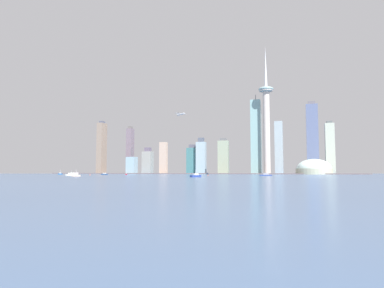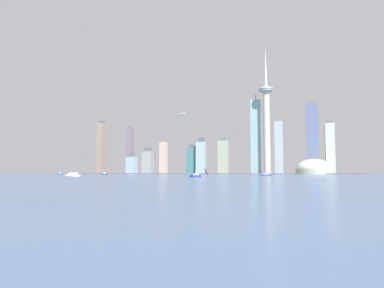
{
  "view_description": "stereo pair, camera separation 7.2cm",
  "coord_description": "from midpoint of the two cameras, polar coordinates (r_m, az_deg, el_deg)",
  "views": [
    {
      "loc": [
        255.14,
        -294.02,
        6.47
      ],
      "look_at": [
        -2.65,
        508.83,
        73.7
      ],
      "focal_mm": 32.11,
      "sensor_mm": 36.0,
      "label": 1
    },
    {
      "loc": [
        255.21,
        -293.99,
        6.47
      ],
      "look_at": [
        -2.65,
        508.83,
        73.7
      ],
      "focal_mm": 32.11,
      "sensor_mm": 36.0,
      "label": 2
    }
  ],
  "objects": [
    {
      "name": "ground_plane",
      "position": [
        389.35,
        -23.24,
        -5.14
      ],
      "size": [
        6000.0,
        6000.0,
        0.0
      ],
      "primitive_type": "plane",
      "color": "#455F84"
    },
    {
      "name": "waterfront_pier",
      "position": [
        838.78,
        0.1,
        -4.93
      ],
      "size": [
        778.12,
        61.54,
        2.08
      ],
      "primitive_type": "cube",
      "color": "#64585C",
      "rests_on": "ground"
    },
    {
      "name": "observation_tower",
      "position": [
        818.24,
        12.25,
        4.63
      ],
      "size": [
        34.78,
        34.78,
        300.9
      ],
      "color": "beige",
      "rests_on": "ground"
    },
    {
      "name": "stadium_dome",
      "position": [
        801.48,
        19.61,
        -3.96
      ],
      "size": [
        77.79,
        77.79,
        41.59
      ],
      "color": "#ADB397",
      "rests_on": "ground"
    },
    {
      "name": "skyscraper_0",
      "position": [
        972.5,
        -4.74,
        -2.63
      ],
      "size": [
        12.65,
        21.36,
        83.85
      ],
      "color": "#89A2AB",
      "rests_on": "ground"
    },
    {
      "name": "skyscraper_1",
      "position": [
        923.65,
        1.52,
        -2.18
      ],
      "size": [
        25.48,
        16.38,
        96.85
      ],
      "color": "#99B4C2",
      "rests_on": "ground"
    },
    {
      "name": "skyscraper_2",
      "position": [
        874.36,
        10.73,
        -0.64
      ],
      "size": [
        14.7,
        18.93,
        136.8
      ],
      "color": "#89A8C6",
      "rests_on": "ground"
    },
    {
      "name": "skyscraper_3",
      "position": [
        861.96,
        14.25,
        -0.6
      ],
      "size": [
        19.12,
        26.99,
        127.77
      ],
      "color": "#9BACB6",
      "rests_on": "ground"
    },
    {
      "name": "skyscraper_4",
      "position": [
        898.84,
        -9.98,
        -3.52
      ],
      "size": [
        23.18,
        22.59,
        67.57
      ],
      "color": "#8CADBE",
      "rests_on": "ground"
    },
    {
      "name": "skyscraper_5",
      "position": [
        841.63,
        10.61,
        1.16
      ],
      "size": [
        23.5,
        26.55,
        192.89
      ],
      "color": "#81AEAE",
      "rests_on": "ground"
    },
    {
      "name": "skyscraper_6",
      "position": [
        861.22,
        21.95,
        -0.66
      ],
      "size": [
        20.48,
        22.83,
        123.52
      ],
      "color": "#AEB9A8",
      "rests_on": "ground"
    },
    {
      "name": "skyscraper_7",
      "position": [
        867.29,
        19.37,
        0.86
      ],
      "size": [
        26.98,
        27.58,
        173.56
      ],
      "color": "slate",
      "rests_on": "ground"
    },
    {
      "name": "skyscraper_8",
      "position": [
        981.05,
        -7.37,
        -2.95
      ],
      "size": [
        27.36,
        22.74,
        73.63
      ],
      "color": "gray",
      "rests_on": "ground"
    },
    {
      "name": "skyscraper_9",
      "position": [
        963.94,
        -10.26,
        -1.1
      ],
      "size": [
        15.37,
        19.59,
        130.66
      ],
      "color": "slate",
      "rests_on": "ground"
    },
    {
      "name": "skyscraper_10",
      "position": [
        854.51,
        5.23,
        -2.14
      ],
      "size": [
        26.09,
        13.73,
        88.49
      ],
      "color": "#91A087",
      "rests_on": "ground"
    },
    {
      "name": "skyscraper_11",
      "position": [
        947.29,
        0.05,
        -2.7
      ],
      "size": [
        26.51,
        26.5,
        80.09
      ],
      "color": "#3E777C",
      "rests_on": "ground"
    },
    {
      "name": "skyscraper_12",
      "position": [
        941.53,
        -14.78,
        -0.65
      ],
      "size": [
        15.36,
        27.1,
        139.73
      ],
      "color": "gray",
      "rests_on": "ground"
    },
    {
      "name": "skyscraper_13",
      "position": [
        855.98,
        -4.77,
        -2.34
      ],
      "size": [
        17.99,
        12.66,
        78.68
      ],
      "color": "tan",
      "rests_on": "ground"
    },
    {
      "name": "boat_0",
      "position": [
        675.7,
        -14.34,
        -4.86
      ],
      "size": [
        13.56,
        6.68,
        3.49
      ],
      "rotation": [
        0.0,
        0.0,
        2.97
      ],
      "color": "navy",
      "rests_on": "ground"
    },
    {
      "name": "boat_1",
      "position": [
        501.85,
        12.17,
        -5.04
      ],
      "size": [
        17.69,
        8.14,
        3.85
      ],
      "rotation": [
        0.0,
        0.0,
        3.31
      ],
      "color": "navy",
      "rests_on": "ground"
    },
    {
      "name": "boat_2",
      "position": [
        380.25,
        0.61,
        -5.3
      ],
      "size": [
        10.57,
        13.92,
        8.55
      ],
      "rotation": [
        0.0,
        0.0,
        1.04
      ],
      "color": "navy",
      "rests_on": "ground"
    },
    {
      "name": "boat_3",
      "position": [
        548.78,
        -19.42,
        -4.81
      ],
      "size": [
        10.77,
        18.11,
        8.14
      ],
      "rotation": [
        0.0,
        0.0,
        1.21
      ],
      "color": "white",
      "rests_on": "ground"
    },
    {
      "name": "boat_4",
      "position": [
        723.21,
        2.56,
        -4.95
      ],
      "size": [
        6.15,
        1.85,
        9.79
      ],
      "rotation": [
        0.0,
        0.0,
        6.26
      ],
      "color": "#0E283A",
      "rests_on": "ground"
    },
    {
      "name": "boat_5",
      "position": [
        457.63,
        -18.69,
        -4.91
      ],
      "size": [
        5.0,
        12.23,
        8.56
      ],
      "rotation": [
        0.0,
        0.0,
        1.41
      ],
      "color": "beige",
      "rests_on": "ground"
    },
    {
      "name": "boat_6",
      "position": [
        755.51,
        -21.04,
        -4.63
      ],
      "size": [
        8.95,
        6.59,
        10.79
      ],
      "rotation": [
        0.0,
        0.0,
        3.67
      ],
      "color": "#184E8E",
      "rests_on": "ground"
    },
    {
      "name": "boat_7",
      "position": [
        638.76,
        -10.85,
        -4.93
      ],
      "size": [
        2.85,
        6.38,
        9.63
      ],
      "rotation": [
        0.0,
        0.0,
        1.74
      ],
      "color": "#AA172A",
      "rests_on": "ground"
    },
    {
      "name": "channel_buoy_0",
      "position": [
        590.71,
        -16.58,
        -4.88
      ],
      "size": [
        1.27,
        1.27,
        2.42
      ],
      "primitive_type": "cone",
      "color": "#E54C19",
      "rests_on": "ground"
    },
    {
      "name": "channel_buoy_1",
      "position": [
        526.09,
        2.66,
        -5.16
      ],
      "size": [
        1.5,
        1.5,
        1.71
      ],
      "primitive_type": "cone",
      "color": "#E54C19",
      "rests_on": "ground"
    },
    {
      "name": "channel_buoy_2",
      "position": [
        602.6,
        11.99,
        -4.95
      ],
      "size": [
        1.1,
        1.1,
        2.63
      ],
      "primitive_type": "cone",
      "color": "yellow",
      "rests_on": "ground"
    },
    {
      "name": "airplane",
      "position": [
        848.07,
        -1.85,
        4.98
      ],
      "size": [
        27.51,
        25.6,
        8.54
      ],
      "rotation": [
        0.0,
        0.0,
        5.57
      ],
      "color": "silver"
    }
  ]
}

